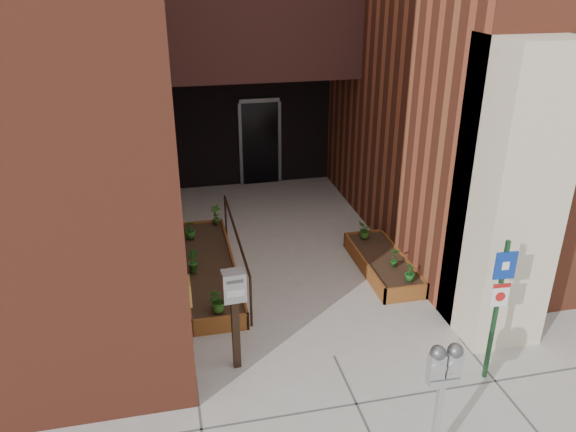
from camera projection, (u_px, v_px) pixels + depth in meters
ground at (334, 356)px, 8.16m from camera, size 80.00×80.00×0.00m
planter_left at (209, 270)px, 10.20m from camera, size 0.90×3.60×0.30m
planter_right at (383, 264)px, 10.38m from camera, size 0.80×2.20×0.30m
handrail at (236, 238)px, 10.00m from camera, size 0.04×3.34×0.90m
parking_meter at (444, 373)px, 5.93m from camera, size 0.36×0.17×1.63m
sign_post at (499, 297)px, 7.21m from camera, size 0.29×0.08×2.11m
payment_dropbox at (234, 299)px, 7.51m from camera, size 0.32×0.25×1.53m
shrub_left_a at (219, 299)px, 8.63m from camera, size 0.43×0.43×0.40m
shrub_left_b at (192, 261)px, 9.74m from camera, size 0.26×0.26×0.39m
shrub_left_c at (190, 230)px, 10.93m from camera, size 0.24×0.24×0.36m
shrub_left_d at (216, 214)px, 11.53m from camera, size 0.30×0.30×0.41m
shrub_right_a at (410, 272)px, 9.47m from camera, size 0.21×0.21×0.31m
shrub_right_b at (395, 257)px, 9.90m from camera, size 0.25×0.25×0.37m
shrub_right_c at (365, 230)px, 10.95m from camera, size 0.39×0.39×0.33m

